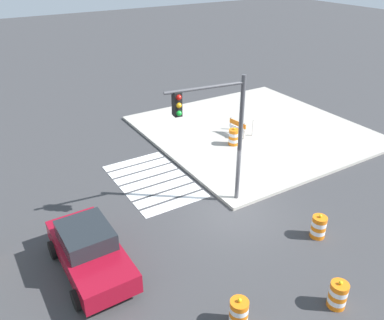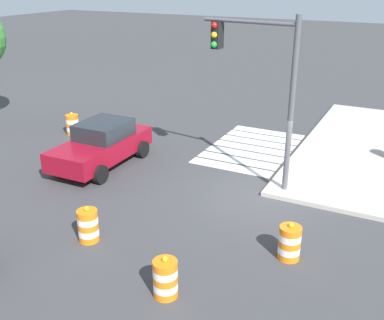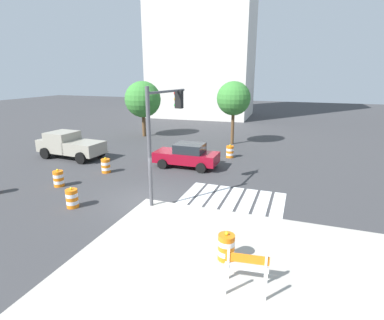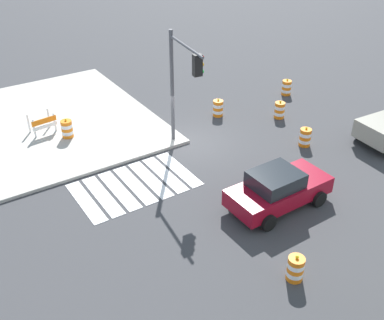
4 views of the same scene
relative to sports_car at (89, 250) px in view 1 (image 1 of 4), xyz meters
The scene contains 10 objects.
ground_plane 6.28m from the sports_car, 88.61° to the right, with size 120.00×120.00×0.00m, color #38383A.
sidewalk_corner 13.70m from the sports_car, 63.29° to the right, with size 12.00×12.00×0.15m, color #ADA89E.
crosswalk_stripes 6.12m from the sports_car, 46.81° to the right, with size 5.10×3.20×0.02m.
sports_car is the anchor object (origin of this frame).
traffic_barrel_crosswalk_end 8.12m from the sports_car, 132.99° to the right, with size 0.56×0.56×1.02m.
traffic_barrel_median_near 5.37m from the sports_car, 146.80° to the right, with size 0.56×0.56×1.02m.
traffic_barrel_median_far 8.49m from the sports_car, 109.66° to the right, with size 0.56×0.56×1.02m.
traffic_barrel_on_sidewalk 11.15m from the sports_car, 62.74° to the right, with size 0.56×0.56×1.02m.
construction_barricade 12.47m from the sports_car, 61.46° to the right, with size 1.32×0.91×1.00m.
traffic_light_pole 6.54m from the sports_car, 81.06° to the right, with size 0.67×3.27×5.50m.
Camera 1 is at (-10.81, 8.67, 9.86)m, focal length 37.14 mm.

